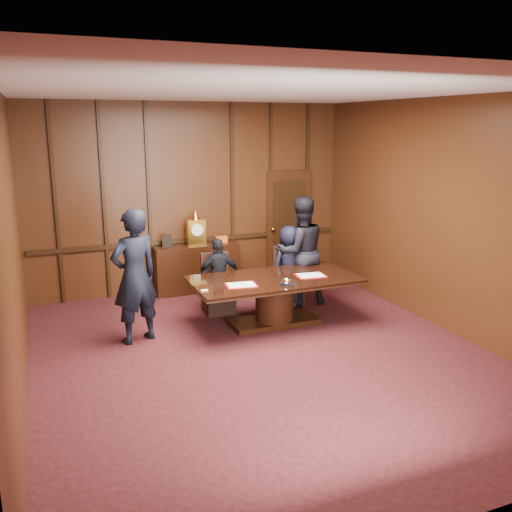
{
  "coord_description": "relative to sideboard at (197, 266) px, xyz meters",
  "views": [
    {
      "loc": [
        -2.68,
        -6.33,
        3.1
      ],
      "look_at": [
        0.47,
        1.44,
        1.05
      ],
      "focal_mm": 38.0,
      "sensor_mm": 36.0,
      "label": 1
    }
  ],
  "objects": [
    {
      "name": "room",
      "position": [
        0.07,
        -3.12,
        1.24
      ],
      "size": [
        7.0,
        7.04,
        3.5
      ],
      "color": "black",
      "rests_on": "ground"
    },
    {
      "name": "chair_right",
      "position": [
        1.3,
        -1.28,
        -0.19
      ],
      "size": [
        0.58,
        0.58,
        0.99
      ],
      "rotation": [
        0.0,
        0.0,
        -0.25
      ],
      "color": "black",
      "rests_on": "ground"
    },
    {
      "name": "inkstand",
      "position": [
        0.64,
        -2.61,
        0.33
      ],
      "size": [
        0.2,
        0.14,
        0.12
      ],
      "color": "white",
      "rests_on": "conference_table"
    },
    {
      "name": "folder_right",
      "position": [
        1.22,
        -2.28,
        0.28
      ],
      "size": [
        0.49,
        0.38,
        0.02
      ],
      "rotation": [
        0.0,
        0.0,
        -0.11
      ],
      "color": "maroon",
      "rests_on": "conference_table"
    },
    {
      "name": "folder_left",
      "position": [
        0.01,
        -2.36,
        0.28
      ],
      "size": [
        0.5,
        0.39,
        0.02
      ],
      "rotation": [
        0.0,
        0.0,
        -0.15
      ],
      "color": "maroon",
      "rests_on": "conference_table"
    },
    {
      "name": "conference_table",
      "position": [
        0.64,
        -2.16,
        0.02
      ],
      "size": [
        2.62,
        1.32,
        0.76
      ],
      "color": "black",
      "rests_on": "ground"
    },
    {
      "name": "chair_left",
      "position": [
        -0.0,
        -1.28,
        -0.19
      ],
      "size": [
        0.5,
        0.5,
        0.99
      ],
      "rotation": [
        0.0,
        0.0,
        -0.04
      ],
      "color": "black",
      "rests_on": "ground"
    },
    {
      "name": "witness_right",
      "position": [
        1.48,
        -1.4,
        0.46
      ],
      "size": [
        0.96,
        0.76,
        1.9
      ],
      "primitive_type": "imported",
      "rotation": [
        0.0,
        0.0,
        3.09
      ],
      "color": "black",
      "rests_on": "ground"
    },
    {
      "name": "signatory_right",
      "position": [
        1.29,
        -1.36,
        0.22
      ],
      "size": [
        0.75,
        0.55,
        1.41
      ],
      "primitive_type": "imported",
      "rotation": [
        0.0,
        0.0,
        3.3
      ],
      "color": "black",
      "rests_on": "ground"
    },
    {
      "name": "sideboard",
      "position": [
        0.0,
        0.0,
        0.0
      ],
      "size": [
        1.6,
        0.45,
        1.54
      ],
      "color": "black",
      "rests_on": "ground"
    },
    {
      "name": "notepad",
      "position": [
        -0.57,
        -2.41,
        0.28
      ],
      "size": [
        0.11,
        0.08,
        0.01
      ],
      "primitive_type": "cube",
      "rotation": [
        0.0,
        0.0,
        -0.16
      ],
      "color": "#F7D978",
      "rests_on": "conference_table"
    },
    {
      "name": "witness_left",
      "position": [
        -1.49,
        -2.04,
        0.5
      ],
      "size": [
        0.83,
        0.68,
        1.96
      ],
      "primitive_type": "imported",
      "rotation": [
        0.0,
        0.0,
        3.49
      ],
      "color": "black",
      "rests_on": "ground"
    },
    {
      "name": "signatory_left",
      "position": [
        -0.01,
        -1.36,
        0.16
      ],
      "size": [
        0.77,
        0.35,
        1.28
      ],
      "primitive_type": "imported",
      "rotation": [
        0.0,
        0.0,
        3.09
      ],
      "color": "black",
      "rests_on": "ground"
    }
  ]
}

